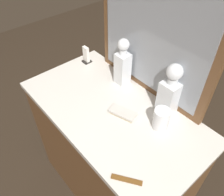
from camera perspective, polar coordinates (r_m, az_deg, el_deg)
ground_plane at (r=1.92m, az=0.00°, el=-20.74°), size 6.00×6.00×0.00m
dresser at (r=1.54m, az=0.00°, el=-13.81°), size 1.03×0.55×0.86m
dresser_mirror at (r=1.13m, az=10.51°, el=17.35°), size 0.72×0.03×0.77m
crystal_decanter_left at (r=1.30m, az=2.66°, el=7.90°), size 0.07×0.07×0.28m
crystal_decanter_far_left at (r=1.16m, az=14.16°, el=1.17°), size 0.09×0.09×0.28m
crystal_tumbler_rear at (r=1.11m, az=12.08°, el=-5.23°), size 0.08×0.08×0.11m
silver_brush_far_right at (r=1.17m, az=2.72°, el=-3.77°), size 0.15×0.10×0.02m
tortoiseshell_comb at (r=0.97m, az=3.65°, el=-19.63°), size 0.12×0.09×0.01m
napkin_holder at (r=1.51m, az=-6.41°, el=10.37°), size 0.05×0.05×0.11m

